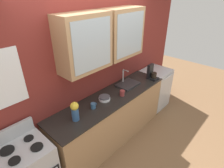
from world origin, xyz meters
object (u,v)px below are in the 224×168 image
Objects in this scene: bowl_stack at (104,98)px; vase at (75,111)px; sink_faucet at (128,84)px; dishwasher at (154,88)px; cup_near_bowls at (93,106)px; cup_near_sink at (122,93)px; coffee_maker at (152,73)px.

bowl_stack is 0.65× the size of vase.
vase reaches higher than bowl_stack.
sink_faucet reaches higher than vase.
bowl_stack reaches higher than dishwasher.
bowl_stack is 1.69× the size of cup_near_bowls.
sink_faucet is at bearing 4.06° from vase.
vase reaches higher than cup_near_bowls.
cup_near_bowls is at bearing 170.55° from cup_near_sink.
dishwasher is at bearing 15.46° from coffee_maker.
cup_near_bowls is 0.39× the size of coffee_maker.
cup_near_sink is at bearing -155.32° from sink_faucet.
coffee_maker is (0.55, -0.18, 0.08)m from sink_faucet.
cup_near_sink is at bearing -23.68° from bowl_stack.
dishwasher is at bearing 4.44° from cup_near_sink.
vase is 2.59× the size of cup_near_bowls.
cup_near_sink is at bearing -4.58° from vase.
cup_near_sink is at bearing 179.06° from coffee_maker.
dishwasher is (1.34, 0.10, -0.51)m from cup_near_sink.
cup_near_sink is (-0.36, -0.17, 0.03)m from sink_faucet.
bowl_stack is 0.65m from vase.
coffee_maker is (0.91, -0.01, 0.06)m from cup_near_sink.
cup_near_bowls is at bearing 175.72° from coffee_maker.
sink_faucet is 0.46× the size of dishwasher.
bowl_stack is 0.20× the size of dishwasher.
vase is 1.00× the size of coffee_maker.
coffee_maker is at bearing -6.91° from bowl_stack.
cup_near_bowls is (0.35, 0.02, -0.11)m from vase.
dishwasher is 3.20× the size of coffee_maker.
sink_faucet is at bearing 161.58° from coffee_maker.
cup_near_sink reaches higher than bowl_stack.
sink_faucet reaches higher than cup_near_bowls.
cup_near_sink is 1.44m from dishwasher.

